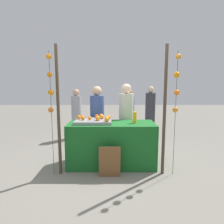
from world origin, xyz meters
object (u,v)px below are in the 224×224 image
(orange_0, at_px, (79,117))
(chalkboard_sign, at_px, (110,162))
(vendor_right, at_px, (127,122))
(vendor_left, at_px, (98,123))
(orange_1, at_px, (102,116))
(juice_bottle, at_px, (135,118))
(stall_counter, at_px, (112,144))

(orange_0, relative_size, chalkboard_sign, 0.15)
(vendor_right, bearing_deg, vendor_left, 179.34)
(orange_1, distance_m, juice_bottle, 0.73)
(juice_bottle, bearing_deg, stall_counter, 177.73)
(chalkboard_sign, relative_size, vendor_right, 0.34)
(stall_counter, bearing_deg, vendor_right, 60.50)
(orange_0, relative_size, vendor_left, 0.05)
(orange_0, distance_m, vendor_left, 0.65)
(vendor_right, bearing_deg, orange_1, -147.45)
(orange_1, bearing_deg, juice_bottle, -20.47)
(orange_0, height_order, juice_bottle, juice_bottle)
(orange_0, xyz_separation_m, chalkboard_sign, (0.64, -0.63, -0.71))
(vendor_left, height_order, vendor_right, vendor_right)
(stall_counter, relative_size, vendor_left, 1.08)
(orange_0, bearing_deg, vendor_right, 26.42)
(stall_counter, xyz_separation_m, vendor_right, (0.34, 0.60, 0.34))
(orange_0, distance_m, juice_bottle, 1.14)
(stall_counter, relative_size, vendor_right, 1.04)
(orange_1, height_order, juice_bottle, juice_bottle)
(stall_counter, relative_size, orange_1, 19.58)
(orange_1, xyz_separation_m, vendor_left, (-0.11, 0.37, -0.23))
(orange_0, height_order, chalkboard_sign, orange_0)
(chalkboard_sign, bearing_deg, vendor_left, 104.88)
(orange_0, bearing_deg, vendor_left, 56.51)
(juice_bottle, height_order, vendor_right, vendor_right)
(stall_counter, height_order, vendor_right, vendor_right)
(orange_0, distance_m, chalkboard_sign, 1.14)
(chalkboard_sign, relative_size, vendor_left, 0.35)
(stall_counter, xyz_separation_m, orange_1, (-0.22, 0.24, 0.54))
(orange_1, relative_size, juice_bottle, 0.37)
(juice_bottle, xyz_separation_m, chalkboard_sign, (-0.50, -0.52, -0.72))
(juice_bottle, bearing_deg, orange_0, 174.30)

